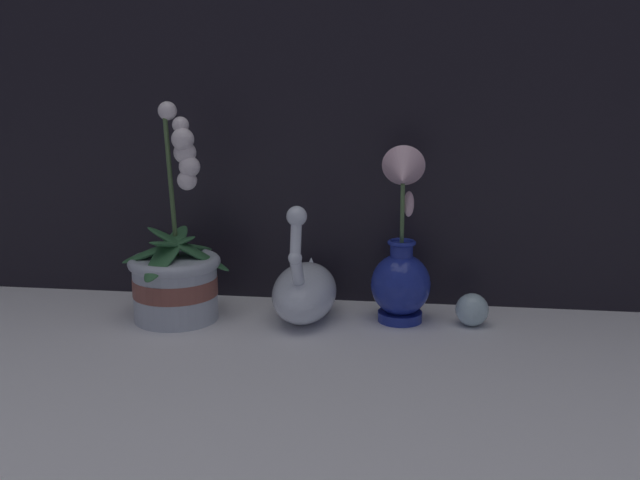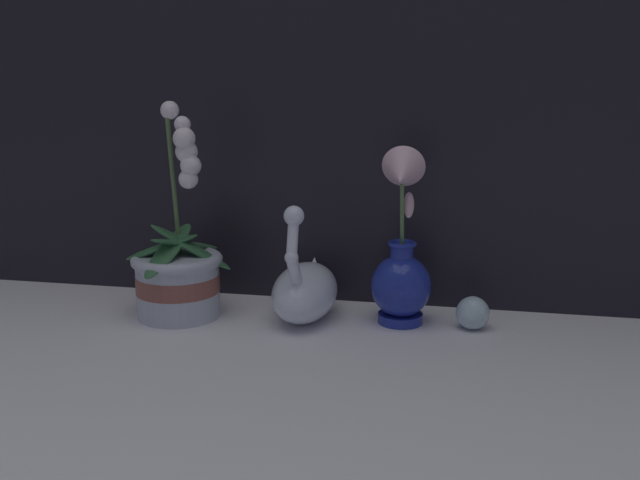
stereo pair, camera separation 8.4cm
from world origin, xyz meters
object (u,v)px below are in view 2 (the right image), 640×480
object	(u,v)px
swan_figurine	(305,289)
glass_sphere	(473,313)
blue_vase	(401,265)
orchid_potted_plant	(178,271)

from	to	relation	value
swan_figurine	glass_sphere	distance (m)	0.29
glass_sphere	blue_vase	bearing A→B (deg)	179.60
orchid_potted_plant	glass_sphere	world-z (taller)	orchid_potted_plant
orchid_potted_plant	blue_vase	size ratio (longest dim) A/B	1.23
orchid_potted_plant	swan_figurine	distance (m)	0.23
swan_figurine	blue_vase	distance (m)	0.18
orchid_potted_plant	blue_vase	distance (m)	0.39
swan_figurine	glass_sphere	xyz separation A→B (m)	(0.29, 0.00, -0.03)
swan_figurine	glass_sphere	bearing A→B (deg)	0.64
orchid_potted_plant	glass_sphere	size ratio (longest dim) A/B	6.67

